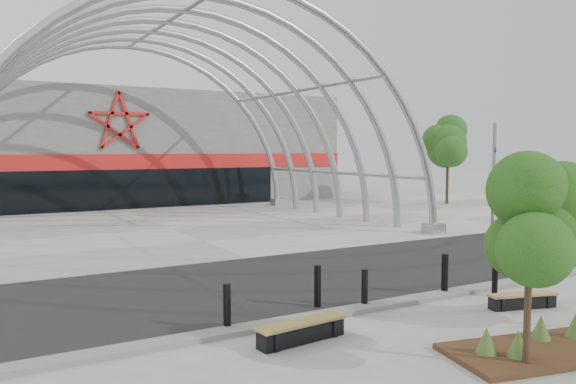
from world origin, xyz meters
TOP-DOWN VIEW (x-y plane):
  - ground at (0.00, 0.00)m, footprint 140.00×140.00m
  - road at (0.00, 3.50)m, footprint 140.00×7.00m
  - forecourt at (0.00, 15.50)m, footprint 60.00×17.00m
  - kerb at (0.00, -0.25)m, footprint 60.00×0.50m
  - arena_building at (0.00, 33.45)m, footprint 34.00×15.24m
  - vault_canopy at (0.00, 15.50)m, footprint 20.80×15.80m
  - signal_pole at (11.73, 6.14)m, footprint 0.14×0.71m
  - street_tree_0 at (0.02, -4.57)m, footprint 1.72×1.72m
  - bench_0 at (-2.75, -1.39)m, footprint 2.06×0.66m
  - bench_1 at (3.23, -2.01)m, footprint 1.78×0.86m
  - bollard_0 at (-3.79, -0.01)m, footprint 0.16×0.16m
  - bollard_1 at (-1.13, 0.54)m, footprint 0.17×0.17m
  - bollard_2 at (-0.14, -0.07)m, footprint 0.16×0.16m
  - bollard_3 at (3.52, -0.92)m, footprint 0.15×0.15m
  - bollard_4 at (2.50, -0.13)m, footprint 0.18×0.18m
  - bg_tree_1 at (21.00, 18.00)m, footprint 2.70×2.70m

SIDE VIEW (x-z plane):
  - ground at x=0.00m, z-range 0.00..0.00m
  - road at x=0.00m, z-range 0.00..0.02m
  - vault_canopy at x=0.00m, z-range -10.16..10.20m
  - forecourt at x=0.00m, z-range 0.00..0.04m
  - kerb at x=0.00m, z-range 0.00..0.12m
  - bench_1 at x=3.23m, z-range 0.00..0.36m
  - bench_0 at x=-2.75m, z-range -0.01..0.42m
  - bollard_3 at x=3.52m, z-range 0.00..0.95m
  - bollard_2 at x=-0.14m, z-range 0.00..0.97m
  - bollard_0 at x=-3.79m, z-range 0.00..1.03m
  - bollard_1 at x=-1.13m, z-range 0.00..1.06m
  - bollard_4 at x=2.50m, z-range 0.00..1.11m
  - signal_pole at x=11.73m, z-range 0.12..5.20m
  - street_tree_0 at x=0.02m, z-range 0.86..4.78m
  - arena_building at x=0.00m, z-range -0.01..7.99m
  - bg_tree_1 at x=21.00m, z-range 1.29..7.20m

